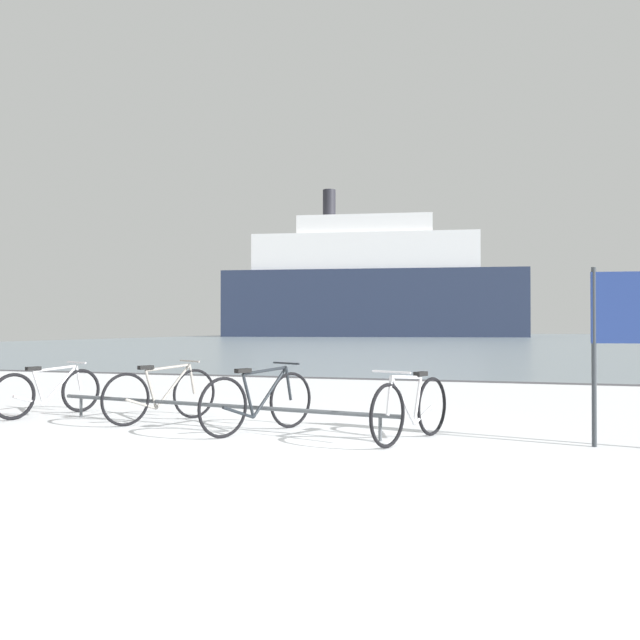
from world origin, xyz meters
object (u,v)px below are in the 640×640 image
bicycle_2 (259,401)px  ferry_ship (370,287)px  bicycle_1 (162,394)px  bicycle_3 (411,408)px  info_sign (619,326)px  bicycle_0 (49,392)px

bicycle_2 → ferry_ship: (-15.56, 76.84, 6.17)m
bicycle_2 → ferry_ship: ferry_ship is taller
bicycle_1 → bicycle_3: 3.42m
bicycle_3 → ferry_ship: size_ratio=0.04×
bicycle_2 → ferry_ship: 78.64m
bicycle_1 → bicycle_3: size_ratio=0.97×
info_sign → ferry_ship: size_ratio=0.05×
bicycle_2 → ferry_ship: bearing=101.4°
bicycle_1 → ferry_ship: size_ratio=0.04×
bicycle_3 → info_sign: (2.14, 0.28, 0.91)m
bicycle_0 → ferry_ship: (-12.16, 76.33, 6.20)m
bicycle_1 → info_sign: (5.52, -0.23, 0.91)m
info_sign → bicycle_3: bearing=-172.6°
info_sign → ferry_ship: bearing=104.3°
bicycle_2 → bicycle_1: bearing=164.3°
bicycle_2 → bicycle_3: bearing=-2.1°
bicycle_3 → bicycle_0: bearing=173.7°
bicycle_2 → bicycle_3: size_ratio=1.00×
bicycle_0 → ferry_ship: ferry_ship is taller
bicycle_3 → info_sign: 2.34m
bicycle_0 → bicycle_1: bicycle_1 is taller
bicycle_2 → bicycle_3: 1.82m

